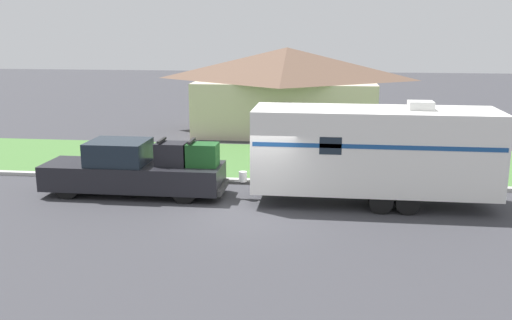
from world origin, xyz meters
TOP-DOWN VIEW (x-y plane):
  - ground_plane at (0.00, 0.00)m, footprint 120.00×120.00m
  - curb_strip at (0.00, 3.75)m, footprint 80.00×0.30m
  - lawn_strip at (0.00, 7.40)m, footprint 80.00×7.00m
  - house_across_street at (-0.11, 15.23)m, footprint 10.59×7.29m
  - pickup_truck at (-4.52, 1.67)m, footprint 6.50×1.91m
  - travel_trailer at (3.78, 1.67)m, footprint 8.96×2.50m
  - mailbox at (-7.22, 4.60)m, footprint 0.48×0.20m

SIDE VIEW (x-z plane):
  - ground_plane at x=0.00m, z-range 0.00..0.00m
  - lawn_strip at x=0.00m, z-range 0.00..0.03m
  - curb_strip at x=0.00m, z-range 0.00..0.14m
  - pickup_truck at x=-4.52m, z-range -0.12..1.94m
  - mailbox at x=-7.22m, z-range 0.35..1.66m
  - travel_trailer at x=3.78m, z-range 0.11..3.63m
  - house_across_street at x=-0.11m, z-range 0.09..4.84m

